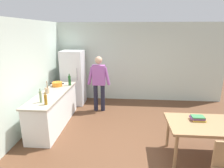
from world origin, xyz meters
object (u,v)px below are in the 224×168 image
Objects in this scene: utensil_jar at (47,90)px; bottle_vinegar_tall at (41,97)px; refrigerator at (73,78)px; person at (99,80)px; cooking_pot at (57,84)px; bottle_wine_green at (70,80)px; bottle_oil_amber at (46,100)px; dining_table at (205,127)px; book_stack at (198,118)px.

utensil_jar and bottle_vinegar_tall have the same top height.
refrigerator is 1.10m from person.
cooking_pot is at bearing -100.25° from refrigerator.
utensil_jar is (-1.16, -1.10, 0.00)m from person.
cooking_pot is 0.36m from bottle_wine_green.
refrigerator is 1.06× the size of person.
utensil_jar reaches higher than bottle_oil_amber.
refrigerator is at bearing 91.87° from bottle_oil_amber.
bottle_oil_amber is (0.16, -0.12, -0.02)m from bottle_vinegar_tall.
dining_table is 3.25m from bottle_oil_amber.
bottle_vinegar_tall is (-0.08, -2.28, 0.14)m from refrigerator.
bottle_vinegar_tall is at bearing 174.83° from book_stack.
book_stack is at bearing 131.25° from dining_table.
bottle_wine_green is 3.48m from book_stack.
refrigerator is at bearing 99.37° from bottle_wine_green.
cooking_pot reaches higher than dining_table.
bottle_oil_amber is 1.50m from bottle_wine_green.
bottle_wine_green is at bearing -156.80° from person.
refrigerator reaches higher than bottle_wine_green.
dining_table is at bearing -5.44° from bottle_oil_amber.
book_stack is at bearing -15.21° from utensil_jar.
refrigerator is at bearing 141.10° from book_stack.
person reaches higher than book_stack.
cooking_pot is (-3.48, 1.69, 0.29)m from dining_table.
bottle_oil_amber reaches higher than cooking_pot.
person is at bearing 21.98° from cooking_pot.
dining_table is 3.50× the size of cooking_pot.
cooking_pot is (-0.18, -1.01, 0.06)m from refrigerator.
utensil_jar is at bearing 101.43° from bottle_vinegar_tall.
bottle_vinegar_tall is at bearing 144.32° from bottle_oil_amber.
book_stack is at bearing -42.05° from person.
utensil_jar is 1.14× the size of bottle_oil_amber.
cooking_pot is 1.43× the size of bottle_oil_amber.
dining_table is 4.12× the size of bottle_wine_green.
cooking_pot is 1.18× the size of bottle_wine_green.
person is at bearing 64.64° from bottle_oil_amber.
refrigerator is 2.28m from bottle_vinegar_tall.
person reaches higher than bottle_vinegar_tall.
person is at bearing 59.04° from bottle_vinegar_tall.
bottle_vinegar_tall is at bearing -78.57° from utensil_jar.
cooking_pot is (-1.13, -0.46, -0.02)m from person.
dining_table is 3.43m from bottle_vinegar_tall.
refrigerator reaches higher than book_stack.
refrigerator is 2.40m from bottle_oil_amber.
bottle_vinegar_tall reaches higher than bottle_oil_amber.
utensil_jar is at bearing 111.22° from bottle_oil_amber.
refrigerator reaches higher than cooking_pot.
bottle_wine_green reaches higher than cooking_pot.
refrigerator is 5.62× the size of bottle_vinegar_tall.
utensil_jar is (-3.51, 1.05, 0.31)m from dining_table.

